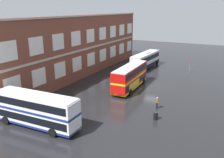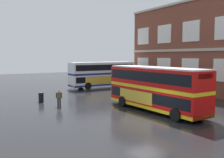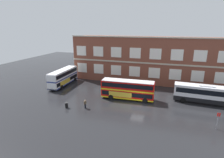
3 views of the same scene
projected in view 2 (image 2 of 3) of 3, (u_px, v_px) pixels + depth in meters
The scene contains 5 objects.
ground_plane at pixel (166, 119), 20.79m from camera, with size 120.00×120.00×0.00m, color black.
double_decker_near at pixel (103, 74), 41.45m from camera, with size 3.14×11.08×4.07m.
double_decker_middle at pixel (155, 88), 23.54m from camera, with size 11.08×3.16×4.07m.
waiting_passenger at pixel (59, 97), 25.77m from camera, with size 0.37×0.63×1.70m.
station_litter_bin at pixel (41, 97), 28.35m from camera, with size 0.60×0.60×1.03m.
Camera 2 is at (15.33, -12.17, 5.11)m, focal length 40.95 mm.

